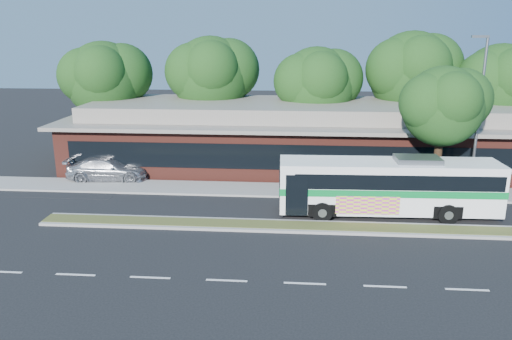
% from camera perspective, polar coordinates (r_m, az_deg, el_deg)
% --- Properties ---
extents(ground, '(120.00, 120.00, 0.00)m').
position_cam_1_polar(ground, '(24.04, 5.43, -7.15)').
color(ground, black).
rests_on(ground, ground).
extents(median_strip, '(26.00, 1.10, 0.15)m').
position_cam_1_polar(median_strip, '(24.57, 5.41, -6.45)').
color(median_strip, '#4A5423').
rests_on(median_strip, ground).
extents(sidewalk, '(44.00, 2.60, 0.12)m').
position_cam_1_polar(sidewalk, '(30.03, 5.28, -2.35)').
color(sidewalk, gray).
rests_on(sidewalk, ground).
extents(parking_lot, '(14.00, 12.00, 0.01)m').
position_cam_1_polar(parking_lot, '(37.79, -23.22, 0.08)').
color(parking_lot, black).
rests_on(parking_lot, ground).
extents(plaza_building, '(33.20, 11.20, 4.45)m').
position_cam_1_polar(plaza_building, '(35.90, 5.26, 4.01)').
color(plaza_building, maroon).
rests_on(plaza_building, ground).
extents(lamp_post, '(0.93, 0.18, 9.07)m').
position_cam_1_polar(lamp_post, '(30.25, 24.06, 5.93)').
color(lamp_post, slate).
rests_on(lamp_post, ground).
extents(tree_bg_a, '(6.47, 5.80, 8.63)m').
position_cam_1_polar(tree_bg_a, '(40.05, -16.32, 10.06)').
color(tree_bg_a, black).
rests_on(tree_bg_a, ground).
extents(tree_bg_b, '(6.69, 6.00, 9.00)m').
position_cam_1_polar(tree_bg_b, '(38.94, -4.52, 10.89)').
color(tree_bg_b, black).
rests_on(tree_bg_b, ground).
extents(tree_bg_c, '(6.24, 5.60, 8.26)m').
position_cam_1_polar(tree_bg_c, '(37.56, 7.54, 9.80)').
color(tree_bg_c, black).
rests_on(tree_bg_c, ground).
extents(tree_bg_d, '(6.91, 6.20, 9.37)m').
position_cam_1_polar(tree_bg_d, '(39.48, 17.95, 10.67)').
color(tree_bg_d, black).
rests_on(tree_bg_d, ground).
extents(tree_bg_e, '(6.47, 5.80, 8.50)m').
position_cam_1_polar(tree_bg_e, '(40.36, 26.57, 8.93)').
color(tree_bg_e, black).
rests_on(tree_bg_e, ground).
extents(transit_bus, '(11.25, 2.86, 3.14)m').
position_cam_1_polar(transit_bus, '(26.52, 14.98, -1.43)').
color(transit_bus, white).
rests_on(transit_bus, ground).
extents(sedan, '(5.29, 2.46, 1.49)m').
position_cam_1_polar(sedan, '(33.37, -16.56, 0.11)').
color(sedan, '#A5A6AC').
rests_on(sedan, ground).
extents(sidewalk_tree, '(4.92, 4.41, 7.50)m').
position_cam_1_polar(sidewalk_tree, '(29.52, 21.12, 6.99)').
color(sidewalk_tree, black).
rests_on(sidewalk_tree, ground).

